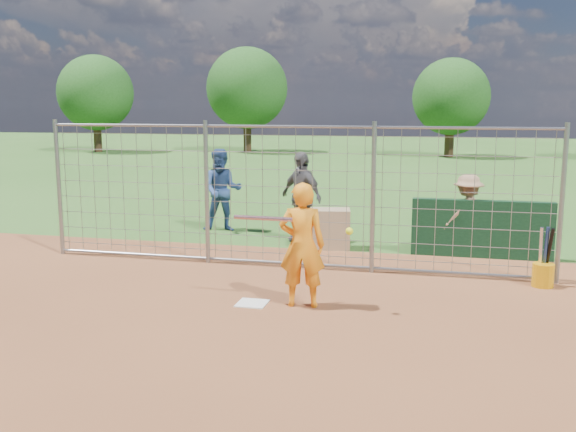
% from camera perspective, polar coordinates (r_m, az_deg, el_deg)
% --- Properties ---
extents(ground, '(100.00, 100.00, 0.00)m').
position_cam_1_polar(ground, '(9.64, -2.87, -7.48)').
color(ground, '#2D591E').
rests_on(ground, ground).
extents(infield_dirt, '(18.00, 18.00, 0.00)m').
position_cam_1_polar(infield_dirt, '(6.99, -9.99, -14.49)').
color(infield_dirt, brown).
rests_on(infield_dirt, ground).
extents(home_plate, '(0.43, 0.43, 0.02)m').
position_cam_1_polar(home_plate, '(9.45, -3.21, -7.77)').
color(home_plate, silver).
rests_on(home_plate, ground).
extents(dugout_wall, '(2.60, 0.20, 1.10)m').
position_cam_1_polar(dugout_wall, '(12.67, 16.83, -1.12)').
color(dugout_wall, '#11381E').
rests_on(dugout_wall, ground).
extents(batter, '(0.71, 0.51, 1.80)m').
position_cam_1_polar(batter, '(9.13, 1.25, -2.60)').
color(batter, orange).
rests_on(batter, ground).
extents(bystander_a, '(1.06, 0.91, 1.89)m').
position_cam_1_polar(bystander_a, '(14.72, -5.88, 2.29)').
color(bystander_a, navy).
rests_on(bystander_a, ground).
extents(bystander_b, '(1.19, 1.02, 1.91)m').
position_cam_1_polar(bystander_b, '(13.49, 1.17, 1.71)').
color(bystander_b, '#504F54').
rests_on(bystander_b, ground).
extents(bystander_c, '(1.17, 1.03, 1.57)m').
position_cam_1_polar(bystander_c, '(12.77, 15.66, 0.10)').
color(bystander_c, '#9B7355').
rests_on(bystander_c, ground).
extents(equipment_bin, '(0.89, 0.69, 0.80)m').
position_cam_1_polar(equipment_bin, '(12.97, 3.73, -1.14)').
color(equipment_bin, tan).
rests_on(equipment_bin, ground).
extents(equipment_in_play, '(1.71, 0.14, 0.21)m').
position_cam_1_polar(equipment_in_play, '(8.96, -0.40, -0.47)').
color(equipment_in_play, silver).
rests_on(equipment_in_play, ground).
extents(bucket_with_bats, '(0.34, 0.36, 0.98)m').
position_cam_1_polar(bucket_with_bats, '(11.03, 21.74, -4.62)').
color(bucket_with_bats, orange).
rests_on(bucket_with_bats, ground).
extents(backstop_fence, '(9.08, 0.08, 2.60)m').
position_cam_1_polar(backstop_fence, '(11.25, -0.07, 1.63)').
color(backstop_fence, gray).
rests_on(backstop_fence, ground).
extents(tree_line, '(44.66, 6.72, 6.48)m').
position_cam_1_polar(tree_line, '(36.97, 14.52, 10.87)').
color(tree_line, '#3F2B19').
rests_on(tree_line, ground).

